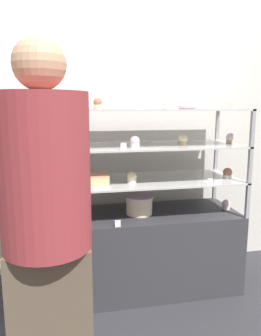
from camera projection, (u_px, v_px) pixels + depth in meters
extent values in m
plane|color=#2D2D33|center=(130.00, 287.00, 2.42)|extent=(20.00, 20.00, 0.00)
cube|color=silver|center=(120.00, 108.00, 2.57)|extent=(8.00, 0.05, 2.60)
cube|color=#333338|center=(130.00, 251.00, 2.36)|extent=(1.53, 0.52, 0.57)
cube|color=#99999E|center=(23.00, 193.00, 2.38)|extent=(0.02, 0.02, 0.24)
cube|color=#99999E|center=(215.00, 184.00, 2.68)|extent=(0.02, 0.02, 0.24)
cube|color=#99999E|center=(12.00, 215.00, 1.90)|extent=(0.02, 0.02, 0.24)
cube|color=#99999E|center=(248.00, 201.00, 2.20)|extent=(0.02, 0.02, 0.24)
cube|color=silver|center=(130.00, 181.00, 2.27)|extent=(1.53, 0.52, 0.01)
cube|color=#99999E|center=(20.00, 161.00, 2.34)|extent=(0.02, 0.02, 0.24)
cube|color=#99999E|center=(216.00, 155.00, 2.63)|extent=(0.02, 0.02, 0.24)
cube|color=#99999E|center=(9.00, 174.00, 1.86)|extent=(0.02, 0.02, 0.24)
cube|color=#99999E|center=(250.00, 165.00, 2.15)|extent=(0.02, 0.02, 0.24)
cube|color=silver|center=(130.00, 146.00, 2.22)|extent=(1.53, 0.52, 0.01)
cube|color=#99999E|center=(18.00, 126.00, 2.29)|extent=(0.02, 0.02, 0.24)
cube|color=#99999E|center=(217.00, 124.00, 2.59)|extent=(0.02, 0.02, 0.24)
cube|color=#99999E|center=(6.00, 132.00, 1.81)|extent=(0.02, 0.02, 0.24)
cube|color=#99999E|center=(253.00, 128.00, 2.11)|extent=(0.02, 0.02, 0.24)
cube|color=silver|center=(130.00, 110.00, 2.18)|extent=(1.53, 0.52, 0.01)
cylinder|color=beige|center=(139.00, 206.00, 2.30)|extent=(0.18, 0.18, 0.11)
cylinder|color=silver|center=(139.00, 198.00, 2.28)|extent=(0.19, 0.19, 0.02)
cube|color=#DBBC84|center=(91.00, 180.00, 2.15)|extent=(0.23, 0.16, 0.06)
cube|color=#E5996B|center=(90.00, 174.00, 2.14)|extent=(0.23, 0.17, 0.01)
cylinder|color=white|center=(27.00, 223.00, 2.09)|extent=(0.06, 0.06, 0.03)
sphere|color=white|center=(27.00, 218.00, 2.08)|extent=(0.06, 0.06, 0.06)
cylinder|color=beige|center=(226.00, 207.00, 2.41)|extent=(0.06, 0.06, 0.03)
sphere|color=silver|center=(226.00, 203.00, 2.40)|extent=(0.06, 0.06, 0.06)
cube|color=white|center=(118.00, 224.00, 2.05)|extent=(0.04, 0.00, 0.04)
cylinder|color=#CCB28C|center=(26.00, 185.00, 2.06)|extent=(0.06, 0.06, 0.02)
sphere|color=silver|center=(26.00, 181.00, 2.05)|extent=(0.07, 0.07, 0.07)
cylinder|color=white|center=(132.00, 181.00, 2.18)|extent=(0.06, 0.06, 0.02)
sphere|color=#F4EAB2|center=(132.00, 177.00, 2.18)|extent=(0.07, 0.07, 0.07)
cylinder|color=beige|center=(227.00, 176.00, 2.33)|extent=(0.06, 0.06, 0.02)
sphere|color=#8C5B42|center=(228.00, 172.00, 2.32)|extent=(0.07, 0.07, 0.07)
cube|color=white|center=(210.00, 181.00, 2.12)|extent=(0.04, 0.00, 0.04)
cylinder|color=#CCB28C|center=(21.00, 147.00, 2.00)|extent=(0.06, 0.06, 0.03)
sphere|color=#8C5B42|center=(21.00, 142.00, 1.99)|extent=(0.06, 0.06, 0.06)
cylinder|color=white|center=(78.00, 145.00, 2.09)|extent=(0.06, 0.06, 0.03)
sphere|color=silver|center=(78.00, 141.00, 2.08)|extent=(0.06, 0.06, 0.06)
cylinder|color=white|center=(135.00, 146.00, 2.09)|extent=(0.06, 0.06, 0.03)
sphere|color=silver|center=(135.00, 141.00, 2.08)|extent=(0.06, 0.06, 0.06)
cylinder|color=#CCB28C|center=(183.00, 143.00, 2.22)|extent=(0.06, 0.06, 0.03)
sphere|color=#F4EAB2|center=(183.00, 139.00, 2.22)|extent=(0.06, 0.06, 0.06)
cylinder|color=#CCB28C|center=(230.00, 142.00, 2.31)|extent=(0.06, 0.06, 0.03)
sphere|color=silver|center=(231.00, 138.00, 2.30)|extent=(0.06, 0.06, 0.06)
cube|color=white|center=(123.00, 146.00, 1.97)|extent=(0.04, 0.00, 0.04)
cylinder|color=white|center=(19.00, 107.00, 1.93)|extent=(0.05, 0.05, 0.03)
sphere|color=#F4EAB2|center=(18.00, 102.00, 1.93)|extent=(0.06, 0.06, 0.06)
cylinder|color=#CCB28C|center=(98.00, 107.00, 2.07)|extent=(0.05, 0.05, 0.03)
sphere|color=#8C5B42|center=(98.00, 102.00, 2.06)|extent=(0.06, 0.06, 0.06)
cylinder|color=beige|center=(167.00, 107.00, 2.16)|extent=(0.05, 0.05, 0.03)
sphere|color=white|center=(167.00, 102.00, 2.16)|extent=(0.06, 0.06, 0.06)
cylinder|color=beige|center=(233.00, 107.00, 2.25)|extent=(0.05, 0.05, 0.03)
sphere|color=#F4EAB2|center=(234.00, 102.00, 2.24)|extent=(0.06, 0.06, 0.06)
cube|color=white|center=(138.00, 105.00, 1.94)|extent=(0.04, 0.00, 0.04)
torus|color=#EFB2BC|center=(187.00, 106.00, 2.22)|extent=(0.12, 0.12, 0.04)
cube|color=brown|center=(52.00, 324.00, 1.44)|extent=(0.35, 0.19, 0.73)
cylinder|color=#993338|center=(45.00, 172.00, 1.32)|extent=(0.37, 0.37, 0.64)
sphere|color=tan|center=(39.00, 63.00, 1.24)|extent=(0.21, 0.21, 0.21)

